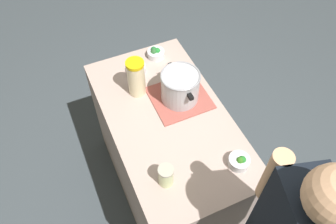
% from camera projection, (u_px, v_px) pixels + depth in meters
% --- Properties ---
extents(ground_plane, '(8.00, 8.00, 0.00)m').
position_uv_depth(ground_plane, '(168.00, 185.00, 2.71)').
color(ground_plane, '#414A4F').
extents(counter_slab, '(1.24, 0.68, 0.92)m').
position_uv_depth(counter_slab, '(168.00, 157.00, 2.34)').
color(counter_slab, '#B99F93').
rests_on(counter_slab, ground_plane).
extents(dish_cloth, '(0.33, 0.34, 0.01)m').
position_uv_depth(dish_cloth, '(180.00, 98.00, 2.07)').
color(dish_cloth, '#A85248').
rests_on(dish_cloth, counter_slab).
extents(cooking_pot, '(0.30, 0.23, 0.20)m').
position_uv_depth(cooking_pot, '(180.00, 86.00, 1.98)').
color(cooking_pot, '#B7B7BC').
rests_on(cooking_pot, dish_cloth).
extents(lemonade_pitcher, '(0.11, 0.11, 0.25)m').
position_uv_depth(lemonade_pitcher, '(136.00, 78.00, 2.00)').
color(lemonade_pitcher, beige).
rests_on(lemonade_pitcher, counter_slab).
extents(mason_jar, '(0.08, 0.08, 0.13)m').
position_uv_depth(mason_jar, '(166.00, 176.00, 1.68)').
color(mason_jar, beige).
rests_on(mason_jar, counter_slab).
extents(broccoli_bowl_front, '(0.12, 0.12, 0.07)m').
position_uv_depth(broccoli_bowl_front, '(156.00, 53.00, 2.27)').
color(broccoli_bowl_front, silver).
rests_on(broccoli_bowl_front, counter_slab).
extents(broccoli_bowl_center, '(0.11, 0.11, 0.07)m').
position_uv_depth(broccoli_bowl_center, '(239.00, 161.00, 1.77)').
color(broccoli_bowl_center, silver).
rests_on(broccoli_bowl_center, counter_slab).
extents(broccoli_bowl_back, '(0.12, 0.12, 0.08)m').
position_uv_depth(broccoli_bowl_back, '(137.00, 68.00, 2.19)').
color(broccoli_bowl_back, silver).
rests_on(broccoli_bowl_back, counter_slab).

